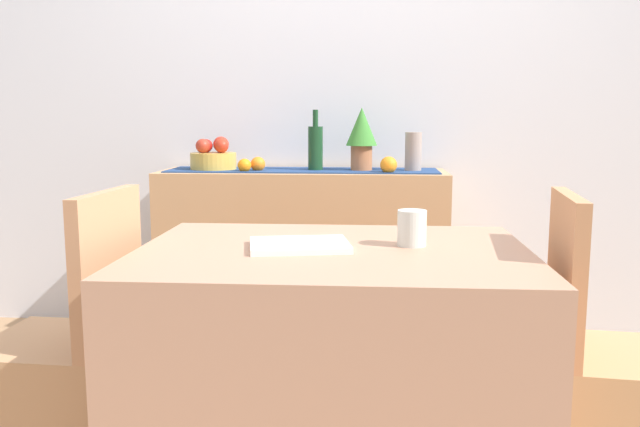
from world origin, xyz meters
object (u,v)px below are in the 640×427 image
at_px(sideboard_console, 303,256).
at_px(open_book, 299,245).
at_px(chair_near_window, 64,397).
at_px(chair_by_corner, 618,414).
at_px(potted_plant, 362,134).
at_px(dining_table, 332,372).
at_px(ceramic_vase, 413,152).
at_px(coffee_cup, 412,228).
at_px(fruit_bowl, 213,161).
at_px(wine_bottle, 315,147).

xyz_separation_m(sideboard_console, open_book, (0.12, -1.33, 0.32)).
bearing_deg(chair_near_window, open_book, -0.05).
bearing_deg(chair_near_window, chair_by_corner, 0.10).
relative_size(potted_plant, chair_near_window, 0.34).
distance_m(potted_plant, open_book, 1.37).
bearing_deg(dining_table, sideboard_console, 99.39).
xyz_separation_m(sideboard_console, chair_near_window, (-0.60, -1.33, -0.16)).
bearing_deg(ceramic_vase, sideboard_console, 180.00).
xyz_separation_m(coffee_cup, chair_near_window, (-1.05, -0.06, -0.53)).
relative_size(ceramic_vase, chair_by_corner, 0.21).
height_order(sideboard_console, potted_plant, potted_plant).
distance_m(potted_plant, chair_by_corner, 1.71).
bearing_deg(chair_near_window, sideboard_console, 65.66).
bearing_deg(coffee_cup, potted_plant, 97.31).
bearing_deg(fruit_bowl, dining_table, -63.61).
xyz_separation_m(ceramic_vase, coffee_cup, (-0.08, -1.27, -0.15)).
bearing_deg(fruit_bowl, chair_near_window, -96.94).
bearing_deg(chair_near_window, dining_table, 0.06).
height_order(coffee_cup, chair_by_corner, chair_by_corner).
relative_size(wine_bottle, open_book, 1.05).
distance_m(fruit_bowl, ceramic_vase, 0.97).
distance_m(open_book, chair_by_corner, 1.04).
bearing_deg(potted_plant, wine_bottle, 180.00).
bearing_deg(wine_bottle, ceramic_vase, -0.00).
relative_size(coffee_cup, chair_by_corner, 0.12).
bearing_deg(open_book, sideboard_console, 84.90).
xyz_separation_m(dining_table, coffee_cup, (0.23, 0.06, 0.42)).
bearing_deg(ceramic_vase, potted_plant, 180.00).
relative_size(ceramic_vase, open_book, 0.67).
relative_size(fruit_bowl, chair_near_window, 0.25).
relative_size(dining_table, coffee_cup, 10.64).
xyz_separation_m(fruit_bowl, dining_table, (0.66, -1.33, -0.53)).
xyz_separation_m(ceramic_vase, chair_by_corner, (0.51, -1.33, -0.68)).
height_order(open_book, coffee_cup, coffee_cup).
height_order(sideboard_console, wine_bottle, wine_bottle).
relative_size(wine_bottle, dining_table, 0.26).
distance_m(open_book, chair_near_window, 0.87).
distance_m(fruit_bowl, open_book, 1.45).
distance_m(sideboard_console, wine_bottle, 0.54).
xyz_separation_m(dining_table, chair_near_window, (-0.82, -0.00, -0.10)).
xyz_separation_m(wine_bottle, open_book, (0.06, -1.33, -0.22)).
relative_size(fruit_bowl, dining_table, 0.20).
xyz_separation_m(sideboard_console, chair_by_corner, (1.04, -1.33, -0.16)).
bearing_deg(ceramic_vase, coffee_cup, -93.78).
relative_size(potted_plant, dining_table, 0.27).
height_order(sideboard_console, coffee_cup, sideboard_console).
height_order(dining_table, chair_near_window, chair_near_window).
distance_m(open_book, coffee_cup, 0.33).
xyz_separation_m(fruit_bowl, chair_by_corner, (1.48, -1.33, -0.63)).
height_order(wine_bottle, coffee_cup, wine_bottle).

